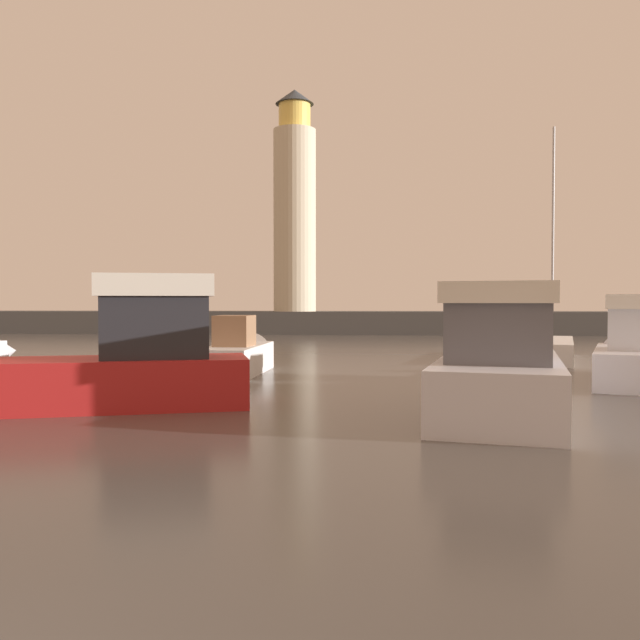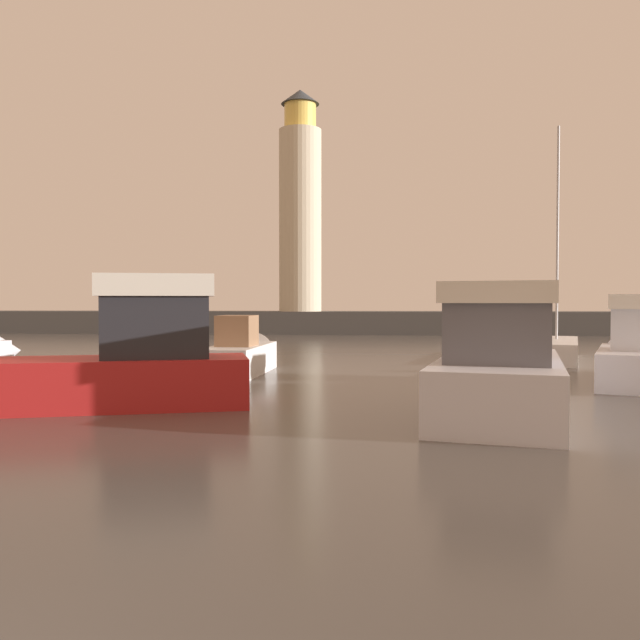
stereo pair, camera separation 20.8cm
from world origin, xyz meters
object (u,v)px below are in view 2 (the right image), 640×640
at_px(motorboat_0, 502,368).
at_px(motorboat_5, 85,365).
at_px(sailboat_moored, 556,349).
at_px(motorboat_1, 245,353).
at_px(motorboat_4, 636,356).
at_px(lighthouse, 300,207).

distance_m(motorboat_0, motorboat_5, 10.88).
height_order(motorboat_5, sailboat_moored, sailboat_moored).
distance_m(motorboat_1, motorboat_4, 14.30).
relative_size(motorboat_1, motorboat_5, 0.75).
distance_m(lighthouse, motorboat_1, 32.28).
bearing_deg(motorboat_0, motorboat_4, 46.32).
xyz_separation_m(motorboat_0, sailboat_moored, (5.16, 14.01, -0.48)).
bearing_deg(motorboat_5, sailboat_moored, 43.65).
bearing_deg(motorboat_0, lighthouse, 104.20).
bearing_deg(motorboat_4, motorboat_5, -156.45).
height_order(motorboat_4, motorboat_5, motorboat_5).
relative_size(lighthouse, motorboat_1, 2.85).
xyz_separation_m(motorboat_4, sailboat_moored, (-0.55, 8.03, -0.34)).
bearing_deg(motorboat_1, motorboat_4, -7.84).
relative_size(motorboat_5, sailboat_moored, 0.80).
bearing_deg(motorboat_0, motorboat_1, 136.85).
bearing_deg(motorboat_0, sailboat_moored, 69.78).
bearing_deg(motorboat_5, motorboat_1, 75.58).
height_order(lighthouse, motorboat_0, lighthouse).
distance_m(motorboat_5, sailboat_moored, 22.08).
bearing_deg(motorboat_4, lighthouse, 115.40).
distance_m(motorboat_0, sailboat_moored, 14.94).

